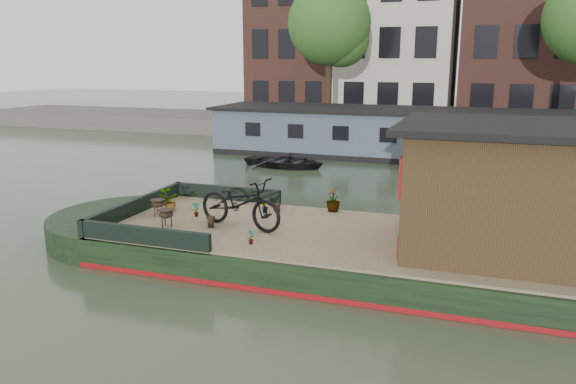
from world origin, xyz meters
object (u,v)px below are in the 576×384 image
(bicycle, at_px, (240,203))
(dinghy, at_px, (285,158))
(brazier_rear, at_px, (158,207))
(potted_plant_a, at_px, (196,209))
(cabin, at_px, (507,188))
(brazier_front, at_px, (166,218))

(bicycle, bearing_deg, dinghy, 28.22)
(bicycle, relative_size, brazier_rear, 5.52)
(bicycle, distance_m, brazier_rear, 2.25)
(potted_plant_a, bearing_deg, cabin, -1.70)
(potted_plant_a, distance_m, brazier_front, 0.97)
(bicycle, distance_m, dinghy, 10.64)
(bicycle, bearing_deg, brazier_front, 122.05)
(brazier_front, bearing_deg, bicycle, 18.31)
(brazier_front, height_order, dinghy, brazier_front)
(dinghy, bearing_deg, brazier_front, -166.66)
(brazier_front, xyz_separation_m, dinghy, (-1.12, 10.78, -0.50))
(potted_plant_a, relative_size, brazier_front, 0.88)
(potted_plant_a, bearing_deg, bicycle, -18.51)
(brazier_rear, bearing_deg, brazier_front, -47.92)
(brazier_rear, relative_size, dinghy, 0.11)
(brazier_front, xyz_separation_m, brazier_rear, (-0.68, 0.75, -0.01))
(brazier_front, relative_size, brazier_rear, 1.03)
(cabin, distance_m, brazier_rear, 7.59)
(cabin, distance_m, potted_plant_a, 6.73)
(potted_plant_a, distance_m, brazier_rear, 0.90)
(brazier_rear, bearing_deg, dinghy, 92.52)
(dinghy, bearing_deg, brazier_rear, -170.07)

